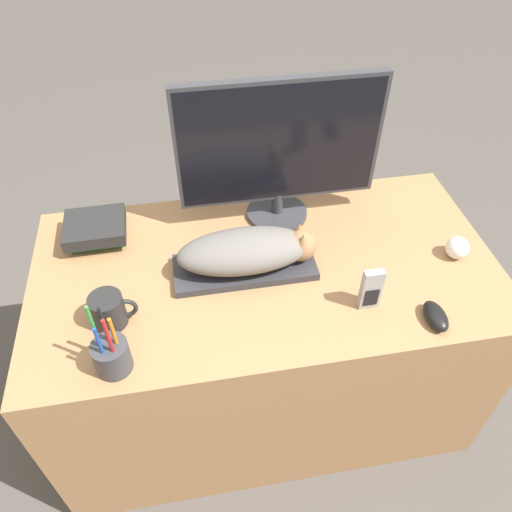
% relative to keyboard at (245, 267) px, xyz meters
% --- Properties ---
extents(ground_plane, '(12.00, 12.00, 0.00)m').
position_rel_keyboard_xyz_m(ground_plane, '(0.07, -0.36, -0.73)').
color(ground_plane, '#4C4742').
extents(desk, '(1.39, 0.73, 0.71)m').
position_rel_keyboard_xyz_m(desk, '(0.07, 0.01, -0.37)').
color(desk, '#9E7047').
rests_on(desk, ground_plane).
extents(keyboard, '(0.42, 0.16, 0.02)m').
position_rel_keyboard_xyz_m(keyboard, '(0.00, 0.00, 0.00)').
color(keyboard, '#2D2D33').
rests_on(keyboard, desk).
extents(cat, '(0.41, 0.17, 0.11)m').
position_rel_keyboard_xyz_m(cat, '(0.02, -0.00, 0.07)').
color(cat, '#66605B').
rests_on(cat, keyboard).
extents(monitor, '(0.62, 0.20, 0.48)m').
position_rel_keyboard_xyz_m(monitor, '(0.15, 0.23, 0.25)').
color(monitor, '#333338').
rests_on(monitor, desk).
extents(computer_mouse, '(0.06, 0.10, 0.04)m').
position_rel_keyboard_xyz_m(computer_mouse, '(0.47, -0.28, 0.01)').
color(computer_mouse, black).
rests_on(computer_mouse, desk).
extents(coffee_mug, '(0.12, 0.09, 0.10)m').
position_rel_keyboard_xyz_m(coffee_mug, '(-0.38, -0.13, 0.04)').
color(coffee_mug, black).
rests_on(coffee_mug, desk).
extents(pen_cup, '(0.09, 0.09, 0.23)m').
position_rel_keyboard_xyz_m(pen_cup, '(-0.37, -0.28, 0.04)').
color(pen_cup, '#38383D').
rests_on(pen_cup, desk).
extents(baseball, '(0.07, 0.07, 0.07)m').
position_rel_keyboard_xyz_m(baseball, '(0.64, -0.05, 0.02)').
color(baseball, silver).
rests_on(baseball, desk).
extents(phone, '(0.06, 0.03, 0.13)m').
position_rel_keyboard_xyz_m(phone, '(0.31, -0.19, 0.05)').
color(phone, '#99999E').
rests_on(phone, desk).
extents(book_stack, '(0.19, 0.17, 0.07)m').
position_rel_keyboard_xyz_m(book_stack, '(-0.43, 0.22, 0.03)').
color(book_stack, '#2D6B38').
rests_on(book_stack, desk).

